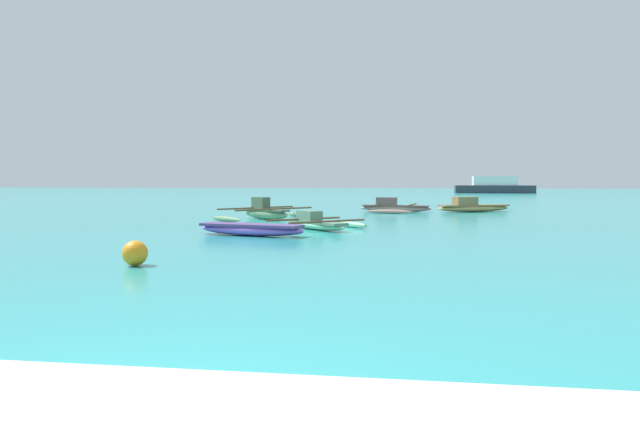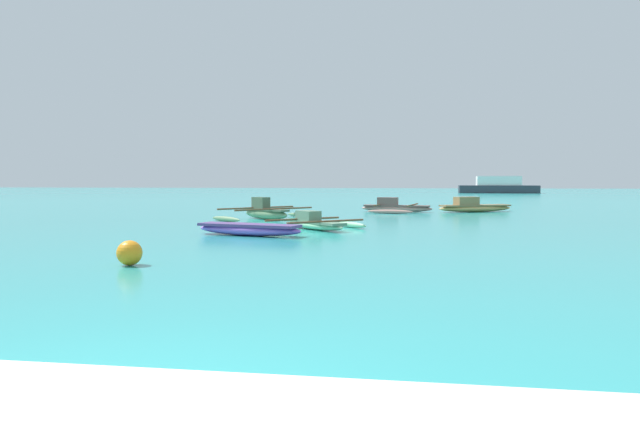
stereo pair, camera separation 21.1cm
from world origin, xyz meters
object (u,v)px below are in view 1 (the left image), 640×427
Objects in this scene: moored_boat_1 at (315,223)px; moored_boat_2 at (265,212)px; moored_boat_4 at (394,207)px; distant_ferry at (494,186)px; moored_boat_0 at (472,207)px; mooring_buoy_0 at (135,253)px; moored_boat_3 at (251,229)px.

moored_boat_1 is 5.42m from moored_boat_2.
moored_boat_1 is 0.95× the size of moored_boat_4.
moored_boat_4 is at bearing 90.50° from moored_boat_2.
moored_boat_1 is 0.35× the size of distant_ferry.
distant_ferry reaches higher than moored_boat_0.
mooring_buoy_0 is (-2.16, -8.48, 0.04)m from moored_boat_1.
distant_ferry is (14.72, 57.76, 0.69)m from moored_boat_1.
distant_ferry is (12.26, 46.73, 0.65)m from moored_boat_4.
moored_boat_4 reaches higher than moored_boat_1.
moored_boat_0 reaches higher than moored_boat_3.
moored_boat_0 reaches higher than moored_boat_1.
moored_boat_3 is (-1.54, -2.38, -0.00)m from moored_boat_1.
mooring_buoy_0 is (-0.62, -6.11, 0.04)m from moored_boat_3.
mooring_buoy_0 is at bearing -104.29° from distant_ferry.
moored_boat_2 is 0.44× the size of distant_ferry.
moored_boat_3 is 62.30m from distant_ferry.
moored_boat_1 is 2.83m from moored_boat_3.
moored_boat_0 is at bearing 66.80° from mooring_buoy_0.
moored_boat_0 is 13.29m from moored_boat_1.
moored_boat_1 is 11.30m from moored_boat_4.
moored_boat_1 reaches higher than moored_boat_3.
moored_boat_2 is (-9.28, -6.99, 0.02)m from moored_boat_0.
moored_boat_3 is 0.35× the size of distant_ferry.
mooring_buoy_0 is 68.36m from distant_ferry.
moored_boat_2 is at bearing -119.36° from moored_boat_4.
moored_boat_0 is 11.62m from moored_boat_2.
moored_boat_0 is at bearing 76.98° from moored_boat_2.
moored_boat_4 is (-4.00, -0.58, -0.03)m from moored_boat_0.
moored_boat_1 is at bearing -92.44° from moored_boat_4.
moored_boat_4 reaches higher than mooring_buoy_0.
moored_boat_4 is at bearing -104.70° from distant_ferry.
moored_boat_0 is 8.44× the size of mooring_buoy_0.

